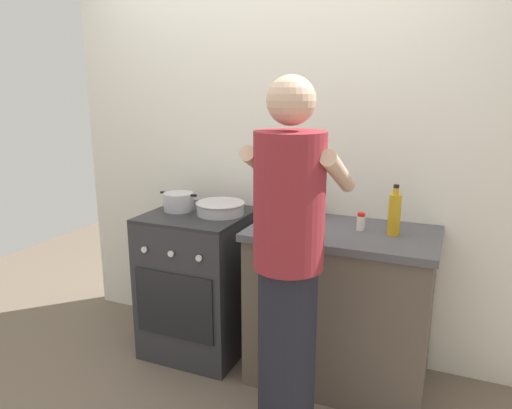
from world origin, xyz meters
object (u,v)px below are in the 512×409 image
(mixing_bowl, at_px, (220,207))
(oil_bottle, at_px, (394,214))
(spice_bottle, at_px, (361,222))
(utensil_crock, at_px, (313,201))
(stove_range, at_px, (200,282))
(person, at_px, (288,275))
(pot, at_px, (179,202))

(mixing_bowl, height_order, oil_bottle, oil_bottle)
(spice_bottle, bearing_deg, utensil_crock, 153.49)
(stove_range, bearing_deg, mixing_bowl, 13.38)
(mixing_bowl, height_order, person, person)
(stove_range, relative_size, utensil_crock, 2.71)
(oil_bottle, bearing_deg, person, -118.75)
(mixing_bowl, relative_size, utensil_crock, 0.90)
(mixing_bowl, bearing_deg, stove_range, -166.62)
(oil_bottle, bearing_deg, pot, -179.69)
(mixing_bowl, relative_size, spice_bottle, 3.14)
(stove_range, distance_m, person, 1.10)
(spice_bottle, xyz_separation_m, oil_bottle, (0.17, -0.02, 0.07))
(utensil_crock, distance_m, person, 0.84)
(stove_range, bearing_deg, person, -37.65)
(stove_range, distance_m, oil_bottle, 1.29)
(spice_bottle, distance_m, person, 0.69)
(stove_range, height_order, mixing_bowl, mixing_bowl)
(utensil_crock, xyz_separation_m, person, (0.14, -0.82, -0.14))
(mixing_bowl, height_order, utensil_crock, utensil_crock)
(pot, height_order, spice_bottle, pot)
(person, bearing_deg, spice_bottle, 74.92)
(utensil_crock, bearing_deg, stove_range, -163.50)
(stove_range, relative_size, mixing_bowl, 3.01)
(utensil_crock, bearing_deg, spice_bottle, -26.51)
(stove_range, distance_m, spice_bottle, 1.10)
(mixing_bowl, relative_size, person, 0.18)
(pot, height_order, person, person)
(person, bearing_deg, pot, 146.17)
(utensil_crock, xyz_separation_m, oil_bottle, (0.49, -0.18, 0.01))
(mixing_bowl, distance_m, spice_bottle, 0.84)
(utensil_crock, distance_m, spice_bottle, 0.36)
(oil_bottle, distance_m, person, 0.75)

